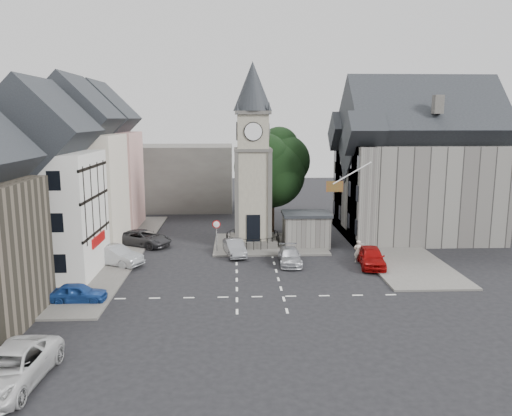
{
  "coord_description": "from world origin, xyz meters",
  "views": [
    {
      "loc": [
        -1.52,
        -36.27,
        11.4
      ],
      "look_at": [
        0.17,
        5.0,
        3.97
      ],
      "focal_mm": 35.0,
      "sensor_mm": 36.0,
      "label": 1
    }
  ],
  "objects_px": {
    "car_east_red": "(371,257)",
    "clock_tower": "(253,156)",
    "pedestrian": "(358,251)",
    "car_west_blue": "(78,293)",
    "stone_shelter": "(306,229)"
  },
  "relations": [
    {
      "from": "car_east_red",
      "to": "pedestrian",
      "type": "relative_size",
      "value": 2.56
    },
    {
      "from": "clock_tower",
      "to": "pedestrian",
      "type": "bearing_deg",
      "value": -35.64
    },
    {
      "from": "car_east_red",
      "to": "pedestrian",
      "type": "xyz_separation_m",
      "value": [
        -0.77,
        1.22,
        0.12
      ]
    },
    {
      "from": "car_east_red",
      "to": "car_west_blue",
      "type": "bearing_deg",
      "value": -154.62
    },
    {
      "from": "clock_tower",
      "to": "pedestrian",
      "type": "relative_size",
      "value": 9.0
    },
    {
      "from": "car_east_red",
      "to": "clock_tower",
      "type": "bearing_deg",
      "value": 148.49
    },
    {
      "from": "car_west_blue",
      "to": "car_east_red",
      "type": "xyz_separation_m",
      "value": [
        20.5,
        6.87,
        0.17
      ]
    },
    {
      "from": "clock_tower",
      "to": "car_west_blue",
      "type": "distance_m",
      "value": 19.6
    },
    {
      "from": "stone_shelter",
      "to": "pedestrian",
      "type": "xyz_separation_m",
      "value": [
        3.43,
        -5.41,
        -0.65
      ]
    },
    {
      "from": "car_east_red",
      "to": "pedestrian",
      "type": "bearing_deg",
      "value": 128.97
    },
    {
      "from": "pedestrian",
      "to": "car_east_red",
      "type": "bearing_deg",
      "value": 117.84
    },
    {
      "from": "clock_tower",
      "to": "car_east_red",
      "type": "height_order",
      "value": "clock_tower"
    },
    {
      "from": "car_west_blue",
      "to": "pedestrian",
      "type": "height_order",
      "value": "pedestrian"
    },
    {
      "from": "pedestrian",
      "to": "stone_shelter",
      "type": "bearing_deg",
      "value": -61.87
    },
    {
      "from": "clock_tower",
      "to": "car_west_blue",
      "type": "height_order",
      "value": "clock_tower"
    }
  ]
}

